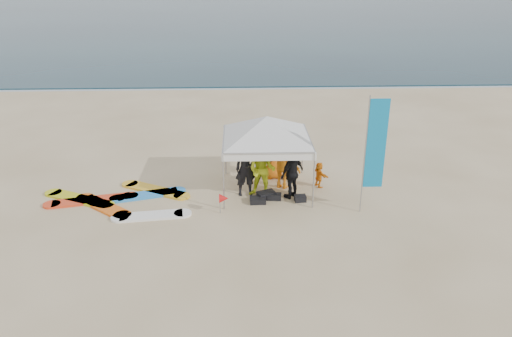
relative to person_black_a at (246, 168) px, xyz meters
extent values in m
plane|color=beige|center=(-0.31, -3.27, -0.94)|extent=(120.00, 120.00, 0.00)
cube|color=#0C2633|center=(-0.31, 56.73, -0.90)|extent=(160.00, 84.00, 0.08)
cube|color=silver|center=(-0.31, 14.93, -0.94)|extent=(160.00, 1.20, 0.01)
imported|color=black|center=(0.00, 0.00, 0.00)|extent=(0.76, 0.58, 1.88)
imported|color=#BACD1D|center=(0.53, -0.15, -0.01)|extent=(1.07, 0.94, 1.85)
imported|color=orange|center=(1.26, 0.53, 0.00)|extent=(1.39, 1.17, 1.87)
imported|color=black|center=(1.48, -0.25, -0.09)|extent=(1.01, 0.97, 1.69)
imported|color=orange|center=(0.98, 1.34, -0.05)|extent=(1.01, 0.82, 1.78)
imported|color=orange|center=(2.49, 0.53, -0.50)|extent=(0.56, 0.85, 0.88)
cylinder|color=#A5A5A8|center=(-0.69, 1.72, -0.02)|extent=(0.05, 0.05, 1.83)
cylinder|color=#A5A5A8|center=(2.06, 1.72, -0.02)|extent=(0.05, 0.05, 1.83)
cylinder|color=#A5A5A8|center=(-0.69, -1.02, -0.02)|extent=(0.05, 0.05, 1.83)
cylinder|color=#A5A5A8|center=(2.06, -1.02, -0.02)|extent=(0.05, 0.05, 1.83)
cube|color=white|center=(0.69, -1.02, 0.77)|extent=(2.85, 0.02, 0.24)
cube|color=white|center=(0.69, 1.72, 0.77)|extent=(2.85, 0.02, 0.24)
cube|color=white|center=(-0.69, 0.35, 0.77)|extent=(0.02, 2.85, 0.24)
cube|color=white|center=(2.06, 0.35, 0.77)|extent=(0.02, 2.85, 0.24)
pyramid|color=white|center=(0.69, 0.35, 1.63)|extent=(3.88, 3.88, 0.73)
cylinder|color=#A5A5A8|center=(3.48, -1.33, 0.89)|extent=(0.04, 0.04, 3.65)
cube|color=#0B82BE|center=(3.78, -1.33, 1.25)|extent=(0.57, 0.03, 2.71)
cylinder|color=#A5A5A8|center=(-0.80, -1.29, -0.64)|extent=(0.02, 0.02, 0.60)
cone|color=red|center=(-0.68, -1.29, -0.44)|extent=(0.28, 0.28, 0.28)
cube|color=black|center=(0.66, -0.30, -0.83)|extent=(0.66, 0.55, 0.22)
cube|color=black|center=(0.90, -0.39, -0.85)|extent=(0.49, 0.34, 0.18)
cube|color=black|center=(0.37, -0.61, -0.86)|extent=(0.51, 0.41, 0.16)
cube|color=black|center=(1.73, -0.57, -0.84)|extent=(0.38, 0.29, 0.20)
cube|color=orange|center=(-4.47, -0.76, -0.90)|extent=(1.83, 1.68, 0.07)
cube|color=#2B8CE8|center=(-3.21, 0.02, -0.90)|extent=(2.01, 1.05, 0.07)
cube|color=yellow|center=(-3.03, 0.37, -0.90)|extent=(2.13, 1.49, 0.07)
cube|color=white|center=(-2.86, -1.45, -0.90)|extent=(1.91, 0.76, 0.07)
cube|color=#EF401C|center=(-4.95, -0.33, -0.90)|extent=(2.46, 1.05, 0.07)
cube|color=#D1D316|center=(-5.38, -0.22, -0.90)|extent=(2.19, 1.45, 0.07)
camera|label=1|loc=(-0.20, -14.82, 6.21)|focal=35.00mm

